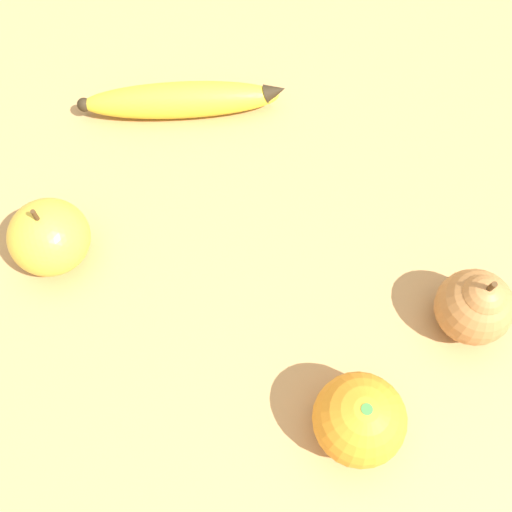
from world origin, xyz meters
TOP-DOWN VIEW (x-y plane):
  - ground_plane at (0.00, 0.00)m, footprint 3.00×3.00m
  - banana at (-0.04, 0.14)m, footprint 0.23×0.06m
  - orange at (0.13, -0.21)m, footprint 0.08×0.08m
  - pear at (0.24, -0.10)m, footprint 0.07×0.07m
  - apple at (-0.15, -0.05)m, footprint 0.08×0.08m

SIDE VIEW (x-z plane):
  - ground_plane at x=0.00m, z-range 0.00..0.00m
  - banana at x=-0.04m, z-range 0.00..0.04m
  - apple at x=-0.15m, z-range -0.01..0.08m
  - pear at x=0.24m, z-range -0.01..0.08m
  - orange at x=0.13m, z-range 0.00..0.08m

